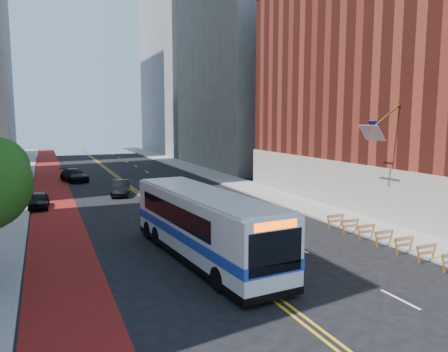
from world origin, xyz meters
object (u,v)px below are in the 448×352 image
car_a (39,200)px  car_b (121,188)px  car_c (74,175)px  transit_bus (203,224)px

car_a → car_b: 8.31m
car_a → car_c: (3.87, 15.52, 0.09)m
transit_bus → car_a: (-8.29, 17.94, -1.25)m
car_a → car_b: bearing=29.3°
car_b → transit_bus: bearing=-74.7°
transit_bus → car_b: (-0.83, 21.61, -1.18)m
car_a → car_b: size_ratio=0.87×
car_a → car_c: bearing=79.0°
car_a → car_c: size_ratio=0.75×
car_b → car_c: 12.38m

